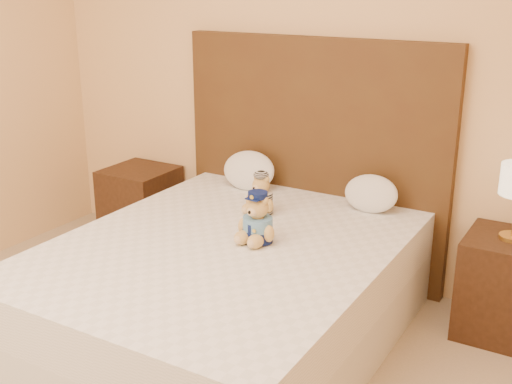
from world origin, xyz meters
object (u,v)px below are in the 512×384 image
(bed, at_px, (226,291))
(nightstand_left, at_px, (141,206))
(nightstand_right, at_px, (506,287))
(pillow_left, at_px, (249,169))
(pillow_right, at_px, (371,192))
(teddy_prisoner, at_px, (261,193))
(teddy_police, at_px, (258,217))

(bed, distance_m, nightstand_left, 1.48)
(nightstand_right, bearing_deg, pillow_left, 178.93)
(bed, distance_m, pillow_right, 1.02)
(bed, bearing_deg, teddy_prisoner, 98.04)
(nightstand_left, bearing_deg, teddy_prisoner, -15.21)
(pillow_right, bearing_deg, teddy_police, -114.14)
(bed, relative_size, nightstand_right, 3.64)
(teddy_prisoner, distance_m, pillow_left, 0.46)
(teddy_police, bearing_deg, pillow_right, 72.41)
(bed, xyz_separation_m, teddy_police, (0.13, 0.10, 0.41))
(bed, relative_size, teddy_prisoner, 8.71)
(nightstand_right, bearing_deg, teddy_prisoner, -166.29)
(teddy_prisoner, distance_m, pillow_right, 0.63)
(bed, relative_size, nightstand_left, 3.64)
(nightstand_left, xyz_separation_m, pillow_left, (0.89, 0.03, 0.40))
(nightstand_right, relative_size, pillow_left, 1.51)
(nightstand_left, height_order, nightstand_right, same)
(nightstand_left, bearing_deg, teddy_police, -26.87)
(nightstand_left, distance_m, teddy_prisoner, 1.29)
(nightstand_right, xyz_separation_m, pillow_right, (-0.79, 0.03, 0.39))
(nightstand_left, xyz_separation_m, teddy_prisoner, (1.18, -0.32, 0.39))
(bed, distance_m, teddy_prisoner, 0.62)
(bed, xyz_separation_m, pillow_right, (0.46, 0.83, 0.39))
(teddy_prisoner, bearing_deg, nightstand_right, 24.98)
(nightstand_right, xyz_separation_m, teddy_police, (-1.12, -0.70, 0.41))
(teddy_police, bearing_deg, nightstand_left, 159.68)
(bed, height_order, teddy_police, teddy_police)
(bed, xyz_separation_m, nightstand_right, (1.25, 0.80, -0.00))
(teddy_prisoner, bearing_deg, nightstand_left, 176.06)
(bed, relative_size, teddy_police, 7.56)
(nightstand_right, distance_m, teddy_police, 1.38)
(nightstand_right, height_order, teddy_prisoner, teddy_prisoner)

